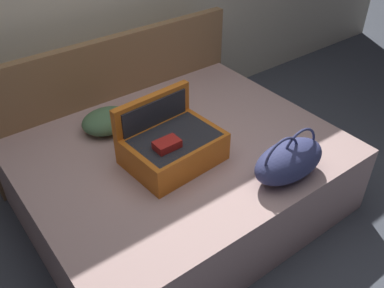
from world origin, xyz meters
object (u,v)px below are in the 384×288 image
Objects in this scene: bed at (181,177)px; duffel_bag at (289,160)px; pillow_near_headboard at (107,121)px; hard_case_large at (172,145)px.

duffel_bag is at bearing -61.04° from bed.
pillow_near_headboard is (-0.65, 1.13, -0.05)m from duffel_bag.
duffel_bag is (0.48, -0.56, -0.00)m from hard_case_large.
duffel_bag is 1.40× the size of pillow_near_headboard.
bed is 0.83m from duffel_bag.
duffel_bag is at bearing -60.18° from pillow_near_headboard.
bed is at bearing 27.74° from hard_case_large.
pillow_near_headboard is at bearing 120.94° from bed.
bed is 4.03× the size of duffel_bag.
hard_case_large is at bearing -148.03° from bed.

